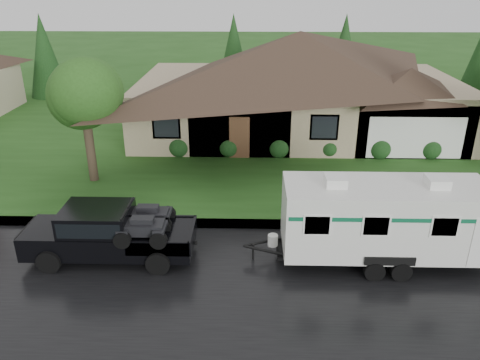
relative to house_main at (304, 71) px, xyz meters
name	(u,v)px	position (x,y,z in m)	size (l,w,h in m)	color
ground	(270,259)	(-2.29, -13.84, -3.59)	(140.00, 140.00, 0.00)	#224D18
road	(272,298)	(-2.29, -15.84, -3.59)	(140.00, 8.00, 0.01)	black
curb	(268,224)	(-2.29, -11.59, -3.52)	(140.00, 0.50, 0.15)	gray
lawn	(262,125)	(-2.29, 1.16, -3.52)	(140.00, 26.00, 0.15)	#224D18
house_main	(304,71)	(0.00, 0.00, 0.00)	(19.44, 10.80, 6.90)	#9C8869
tree_left_green	(83,95)	(-9.95, -7.80, 0.40)	(3.35, 3.35, 5.54)	#382B1E
shrub_row	(304,147)	(-0.29, -4.54, -2.94)	(13.60, 1.00, 1.00)	#143814
pickup_truck	(106,231)	(-7.57, -13.82, -2.63)	(5.37, 2.04, 1.79)	black
travel_trailer	(384,218)	(1.23, -13.82, -2.02)	(6.62, 2.32, 2.97)	silver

